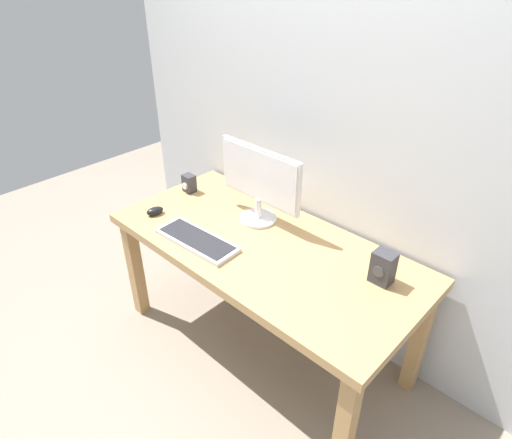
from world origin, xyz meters
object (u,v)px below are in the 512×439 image
at_px(keyboard_primary, 197,240).
at_px(speaker_right, 383,267).
at_px(desk, 263,257).
at_px(mouse, 155,211).
at_px(monitor, 260,182).
at_px(audio_controller, 189,183).

distance_m(keyboard_primary, speaker_right, 0.91).
relative_size(desk, mouse, 17.10).
bearing_deg(monitor, speaker_right, -0.78).
bearing_deg(monitor, mouse, -141.30).
bearing_deg(speaker_right, desk, -165.84).
xyz_separation_m(keyboard_primary, speaker_right, (0.83, 0.37, 0.07)).
xyz_separation_m(desk, audio_controller, (-0.70, 0.10, 0.14)).
distance_m(monitor, mouse, 0.62).
distance_m(keyboard_primary, audio_controller, 0.55).
bearing_deg(desk, mouse, -161.71).
relative_size(monitor, keyboard_primary, 1.14).
height_order(speaker_right, audio_controller, speaker_right).
bearing_deg(monitor, audio_controller, -173.50).
height_order(monitor, audio_controller, monitor).
bearing_deg(speaker_right, keyboard_primary, -156.10).
distance_m(monitor, speaker_right, 0.77).
distance_m(mouse, speaker_right, 1.26).
height_order(desk, mouse, mouse).
distance_m(desk, audio_controller, 0.72).
relative_size(keyboard_primary, speaker_right, 2.99).
distance_m(monitor, keyboard_primary, 0.44).
relative_size(desk, monitor, 3.10).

